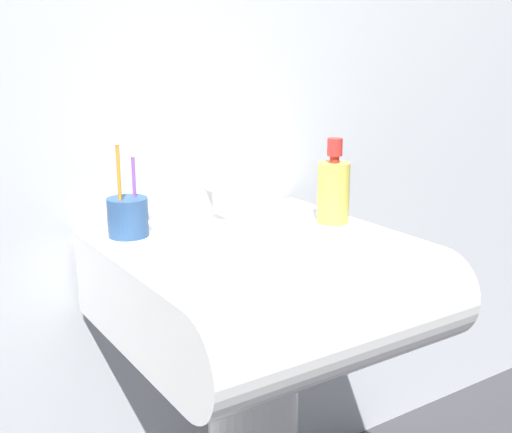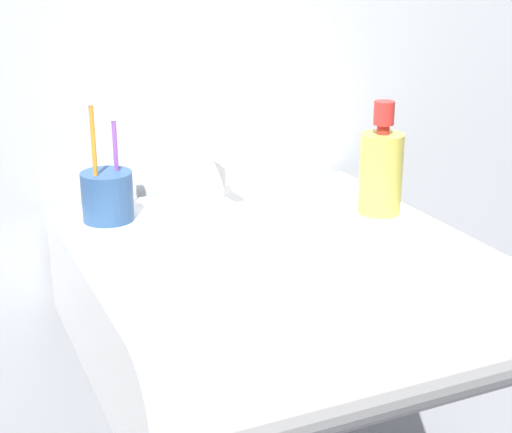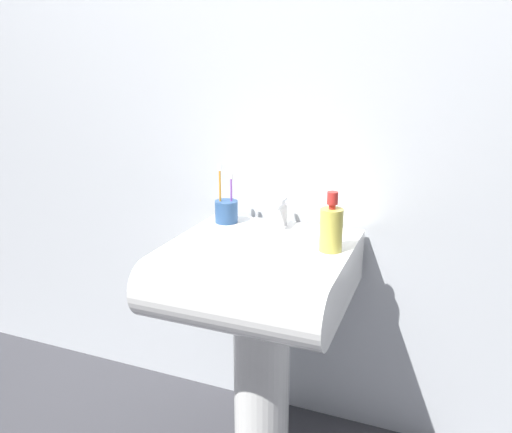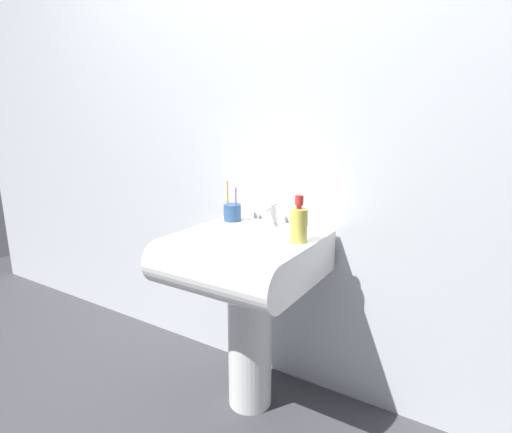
# 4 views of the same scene
# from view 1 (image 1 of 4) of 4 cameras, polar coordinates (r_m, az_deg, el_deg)

# --- Properties ---
(wall_back) EXTENTS (5.00, 0.05, 2.40)m
(wall_back) POSITION_cam_1_polar(r_m,az_deg,el_deg) (1.45, -6.84, 17.09)
(wall_back) COLOR silver
(wall_back) RESTS_ON ground
(sink_basin) EXTENTS (0.55, 0.57, 0.17)m
(sink_basin) POSITION_cam_1_polar(r_m,az_deg,el_deg) (1.23, 1.33, -6.60)
(sink_basin) COLOR white
(sink_basin) RESTS_ON sink_pedestal
(faucet) EXTENTS (0.04, 0.11, 0.09)m
(faucet) POSITION_cam_1_polar(r_m,az_deg,el_deg) (1.39, -4.42, 1.79)
(faucet) COLOR silver
(faucet) RESTS_ON sink_basin
(toothbrush_cup) EXTENTS (0.08, 0.08, 0.20)m
(toothbrush_cup) POSITION_cam_1_polar(r_m,az_deg,el_deg) (1.28, -11.32, 0.06)
(toothbrush_cup) COLOR #2D5184
(toothbrush_cup) RESTS_ON sink_basin
(soap_bottle) EXTENTS (0.07, 0.07, 0.18)m
(soap_bottle) POSITION_cam_1_polar(r_m,az_deg,el_deg) (1.36, 6.90, 2.37)
(soap_bottle) COLOR gold
(soap_bottle) RESTS_ON sink_basin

